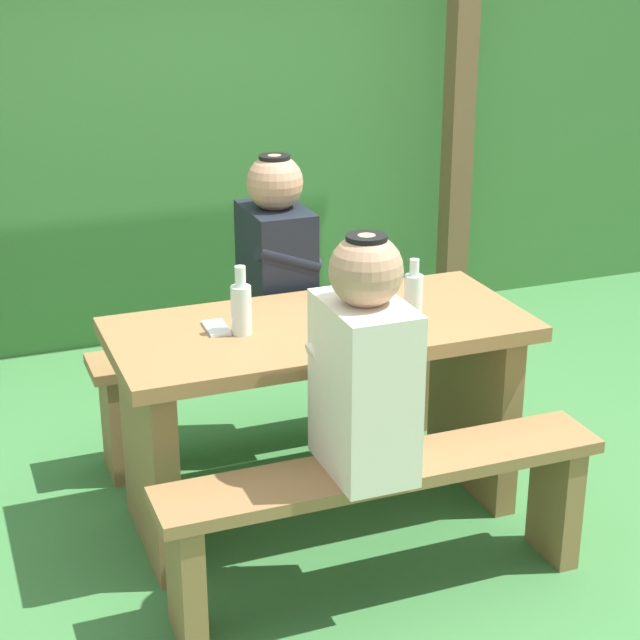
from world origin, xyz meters
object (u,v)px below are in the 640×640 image
object	(u,v)px
bottle_left	(413,294)
person_black_coat	(276,257)
bottle_right	(241,307)
bench_near	(383,502)
cell_phone	(216,328)
person_white_shirt	(364,364)
picnic_table	(320,385)
drinking_glass	(336,321)
bench_far	(271,370)

from	to	relation	value
bottle_left	person_black_coat	bearing A→B (deg)	114.61
bottle_right	bench_near	bearing A→B (deg)	-62.89
person_black_coat	cell_phone	distance (m)	0.60
person_white_shirt	bench_near	bearing A→B (deg)	-2.72
picnic_table	bottle_left	xyz separation A→B (m)	(0.31, -0.08, 0.32)
bottle_right	picnic_table	bearing A→B (deg)	0.15
person_black_coat	drinking_glass	bearing A→B (deg)	-90.94
picnic_table	bottle_left	bearing A→B (deg)	-13.98
bench_near	bottle_left	bearing A→B (deg)	56.21
bench_far	bottle_right	size ratio (longest dim) A/B	6.12
bench_far	person_black_coat	size ratio (longest dim) A/B	1.95
picnic_table	bench_near	bearing A→B (deg)	-90.00
bench_near	person_white_shirt	distance (m)	0.47
picnic_table	cell_phone	distance (m)	0.42
bottle_left	bench_far	bearing A→B (deg)	116.65
bench_near	cell_phone	distance (m)	0.79
drinking_glass	bottle_left	xyz separation A→B (m)	(0.29, 0.02, 0.05)
drinking_glass	bottle_left	size ratio (longest dim) A/B	0.37
bench_near	drinking_glass	bearing A→B (deg)	87.63
bench_near	bottle_left	size ratio (longest dim) A/B	6.70
picnic_table	person_white_shirt	size ratio (longest dim) A/B	1.95
bottle_left	drinking_glass	bearing A→B (deg)	-175.58
bench_far	person_white_shirt	bearing A→B (deg)	-93.76
person_white_shirt	cell_phone	xyz separation A→B (m)	(-0.27, 0.59, -0.07)
drinking_glass	bench_far	bearing A→B (deg)	91.63
drinking_glass	bottle_left	distance (m)	0.29
picnic_table	drinking_glass	bearing A→B (deg)	-79.65
picnic_table	bench_far	xyz separation A→B (m)	(0.00, 0.53, -0.16)
bottle_right	bench_far	bearing A→B (deg)	62.95
person_black_coat	bottle_right	world-z (taller)	person_black_coat
person_black_coat	cell_phone	xyz separation A→B (m)	(-0.37, -0.47, -0.07)
picnic_table	drinking_glass	world-z (taller)	drinking_glass
bottle_left	cell_phone	world-z (taller)	bottle_left
bench_near	bench_far	world-z (taller)	same
person_black_coat	bottle_left	bearing A→B (deg)	-65.39
person_white_shirt	person_black_coat	world-z (taller)	same
bench_far	bottle_left	distance (m)	0.83
person_white_shirt	person_black_coat	size ratio (longest dim) A/B	1.00
bench_near	bottle_right	xyz separation A→B (m)	(-0.27, 0.53, 0.48)
bench_near	bottle_left	xyz separation A→B (m)	(0.31, 0.46, 0.48)
cell_phone	bench_far	bearing A→B (deg)	56.52
bottle_left	picnic_table	bearing A→B (deg)	166.02
bottle_left	bottle_right	distance (m)	0.58
cell_phone	bottle_left	bearing A→B (deg)	-9.73
bench_near	drinking_glass	xyz separation A→B (m)	(0.02, 0.43, 0.43)
person_white_shirt	drinking_glass	bearing A→B (deg)	78.50
drinking_glass	person_white_shirt	bearing A→B (deg)	-101.50
drinking_glass	bench_near	bearing A→B (deg)	-92.37
bench_near	drinking_glass	size ratio (longest dim) A/B	18.32
bench_far	drinking_glass	world-z (taller)	drinking_glass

